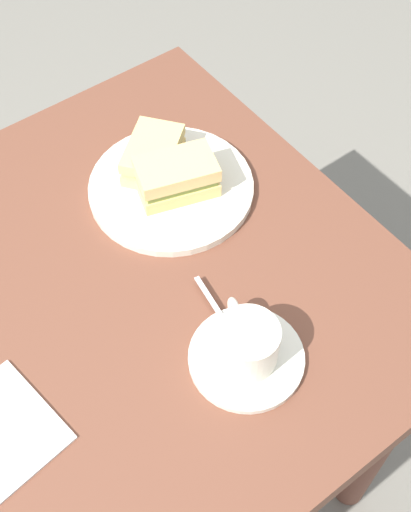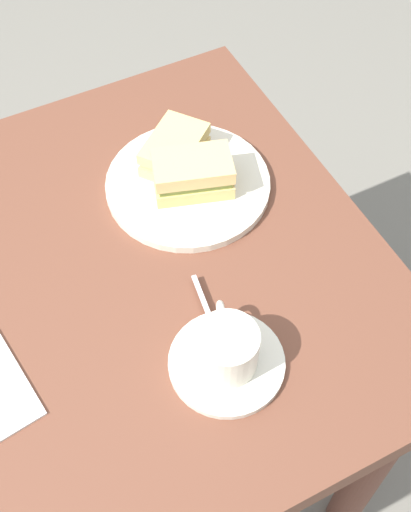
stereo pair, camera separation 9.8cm
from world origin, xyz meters
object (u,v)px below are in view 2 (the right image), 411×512
object	(u,v)px
sandwich_back	(175,150)
spoon	(208,313)
coffee_saucer	(227,363)
dining_table	(15,359)
sandwich_front	(193,174)
coffee_cup	(227,347)
sandwich_plate	(188,184)

from	to	relation	value
sandwich_back	spoon	distance (m)	0.29
coffee_saucer	dining_table	bearing A→B (deg)	-37.73
sandwich_back	sandwich_front	bearing A→B (deg)	90.83
dining_table	coffee_cup	world-z (taller)	coffee_cup
sandwich_plate	spoon	world-z (taller)	spoon
sandwich_back	spoon	world-z (taller)	sandwich_back
sandwich_plate	coffee_cup	distance (m)	0.32
sandwich_back	coffee_cup	bearing A→B (deg)	75.27
dining_table	coffee_cup	xyz separation A→B (m)	(-0.26, 0.20, 0.15)
sandwich_front	coffee_saucer	distance (m)	0.31
coffee_saucer	sandwich_plate	bearing A→B (deg)	-106.76
sandwich_back	coffee_saucer	world-z (taller)	sandwich_back
sandwich_plate	coffee_cup	bearing A→B (deg)	73.25
sandwich_back	coffee_cup	size ratio (longest dim) A/B	1.23
dining_table	spoon	size ratio (longest dim) A/B	11.48
coffee_saucer	spoon	bearing A→B (deg)	-98.33
spoon	sandwich_front	bearing A→B (deg)	-111.05
sandwich_back	spoon	size ratio (longest dim) A/B	1.37
sandwich_front	coffee_cup	size ratio (longest dim) A/B	1.26
sandwich_back	coffee_saucer	xyz separation A→B (m)	(0.09, 0.36, -0.03)
sandwich_plate	coffee_saucer	bearing A→B (deg)	73.24
sandwich_front	coffee_cup	xyz separation A→B (m)	(0.09, 0.29, 0.00)
sandwich_front	sandwich_back	size ratio (longest dim) A/B	1.02
spoon	coffee_cup	bearing A→B (deg)	81.93
sandwich_plate	sandwich_back	size ratio (longest dim) A/B	1.94
dining_table	sandwich_back	distance (m)	0.41
sandwich_front	coffee_saucer	size ratio (longest dim) A/B	0.88
sandwich_plate	sandwich_back	xyz separation A→B (m)	(-0.00, -0.05, 0.03)
coffee_saucer	coffee_cup	world-z (taller)	coffee_cup
sandwich_front	sandwich_back	world-z (taller)	sandwich_front
sandwich_back	coffee_cup	distance (m)	0.37
dining_table	sandwich_back	bearing A→B (deg)	-155.56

